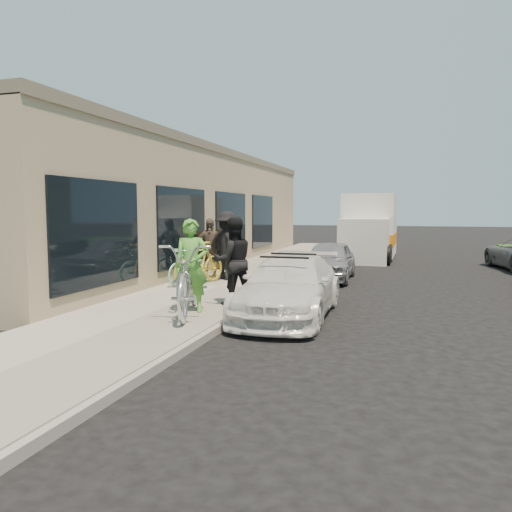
# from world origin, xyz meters

# --- Properties ---
(ground) EXTENTS (120.00, 120.00, 0.00)m
(ground) POSITION_xyz_m (0.00, 0.00, 0.00)
(ground) COLOR black
(ground) RESTS_ON ground
(sidewalk) EXTENTS (3.00, 34.00, 0.15)m
(sidewalk) POSITION_xyz_m (-2.00, 3.00, 0.07)
(sidewalk) COLOR #9D9A8E
(sidewalk) RESTS_ON ground
(curb) EXTENTS (0.12, 34.00, 0.13)m
(curb) POSITION_xyz_m (-0.45, 3.00, 0.07)
(curb) COLOR gray
(curb) RESTS_ON ground
(storefront) EXTENTS (3.60, 20.00, 4.22)m
(storefront) POSITION_xyz_m (-5.24, 7.99, 2.12)
(storefront) COLOR tan
(storefront) RESTS_ON ground
(bike_rack) EXTENTS (0.10, 0.55, 0.78)m
(bike_rack) POSITION_xyz_m (-3.07, 3.84, 0.62)
(bike_rack) COLOR black
(bike_rack) RESTS_ON sidewalk
(sandwich_board) EXTENTS (0.71, 0.72, 1.13)m
(sandwich_board) POSITION_xyz_m (-3.14, 6.32, 0.73)
(sandwich_board) COLOR #321E0E
(sandwich_board) RESTS_ON sidewalk
(sedan_white) EXTENTS (1.74, 4.09, 1.22)m
(sedan_white) POSITION_xyz_m (0.42, 0.56, 0.59)
(sedan_white) COLOR white
(sedan_white) RESTS_ON ground
(sedan_silver) EXTENTS (1.46, 3.45, 1.17)m
(sedan_silver) POSITION_xyz_m (0.35, 6.00, 0.58)
(sedan_silver) COLOR #99999E
(sedan_silver) RESTS_ON ground
(moving_truck) EXTENTS (2.18, 5.65, 2.76)m
(moving_truck) POSITION_xyz_m (0.96, 13.22, 1.23)
(moving_truck) COLOR silver
(moving_truck) RESTS_ON ground
(tandem_bike) EXTENTS (1.63, 2.70, 1.34)m
(tandem_bike) POSITION_xyz_m (-1.25, -0.40, 0.82)
(tandem_bike) COLOR silver
(tandem_bike) RESTS_ON sidewalk
(woman_rider) EXTENTS (0.74, 0.60, 1.77)m
(woman_rider) POSITION_xyz_m (-1.30, -0.22, 1.03)
(woman_rider) COLOR #509E34
(woman_rider) RESTS_ON sidewalk
(man_standing) EXTENTS (1.10, 1.06, 1.79)m
(man_standing) POSITION_xyz_m (-0.80, 0.71, 1.04)
(man_standing) COLOR black
(man_standing) RESTS_ON sidewalk
(cruiser_bike_a) EXTENTS (0.83, 1.64, 0.95)m
(cruiser_bike_a) POSITION_xyz_m (-2.86, 3.01, 0.62)
(cruiser_bike_a) COLOR #9AE6C9
(cruiser_bike_a) RESTS_ON sidewalk
(cruiser_bike_b) EXTENTS (1.19, 1.96, 0.97)m
(cruiser_bike_b) POSITION_xyz_m (-2.83, 2.99, 0.64)
(cruiser_bike_b) COLOR #9AE6C9
(cruiser_bike_b) RESTS_ON sidewalk
(cruiser_bike_c) EXTENTS (1.10, 1.90, 1.10)m
(cruiser_bike_c) POSITION_xyz_m (-2.62, 3.14, 0.70)
(cruiser_bike_c) COLOR gold
(cruiser_bike_c) RESTS_ON sidewalk
(bystander_a) EXTENTS (1.40, 1.30, 1.90)m
(bystander_a) POSITION_xyz_m (-2.20, 4.13, 1.10)
(bystander_a) COLOR black
(bystander_a) RESTS_ON sidewalk
(bystander_b) EXTENTS (1.07, 0.64, 1.70)m
(bystander_b) POSITION_xyz_m (-2.83, 4.38, 1.00)
(bystander_b) COLOR brown
(bystander_b) RESTS_ON sidewalk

